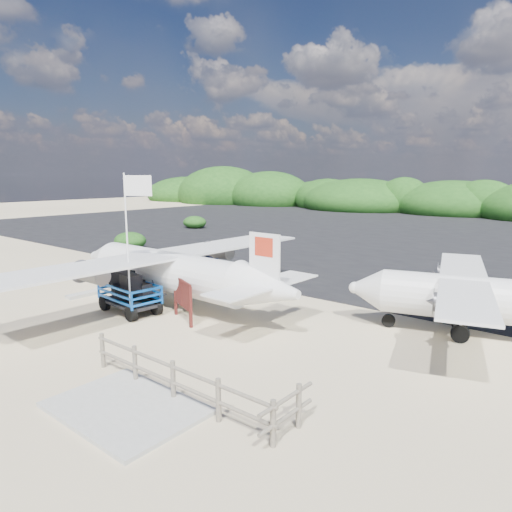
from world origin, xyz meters
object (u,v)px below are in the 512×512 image
(crew_b, at_px, (209,276))
(aircraft_small, at_px, (368,222))
(flagpole, at_px, (131,319))
(crew_c, at_px, (217,272))
(baggage_cart, at_px, (130,312))
(signboard, at_px, (183,321))
(crew_a, at_px, (181,261))

(crew_b, relative_size, aircraft_small, 0.22)
(flagpole, bearing_deg, crew_c, 98.93)
(baggage_cart, distance_m, signboard, 2.47)
(crew_a, bearing_deg, crew_c, 153.06)
(crew_a, relative_size, aircraft_small, 0.19)
(signboard, bearing_deg, crew_a, 161.93)
(crew_c, xyz_separation_m, aircraft_small, (-8.15, 33.14, -0.78))
(baggage_cart, xyz_separation_m, flagpole, (0.76, -0.51, 0.00))
(crew_c, distance_m, aircraft_small, 34.14)
(signboard, xyz_separation_m, crew_a, (-5.84, 5.09, 0.78))
(crew_c, bearing_deg, baggage_cart, 72.41)
(signboard, height_order, crew_c, crew_c)
(flagpole, height_order, crew_c, flagpole)
(baggage_cart, height_order, crew_a, crew_a)
(flagpole, height_order, signboard, flagpole)
(signboard, distance_m, aircraft_small, 38.97)
(flagpole, xyz_separation_m, crew_b, (-0.11, 4.25, 0.92))
(crew_b, bearing_deg, baggage_cart, 97.77)
(baggage_cart, bearing_deg, aircraft_small, 107.08)
(baggage_cart, distance_m, aircraft_small, 39.00)
(crew_b, bearing_deg, flagpole, 109.04)
(crew_a, xyz_separation_m, crew_c, (3.34, -0.75, -0.01))
(signboard, bearing_deg, flagpole, -122.10)
(baggage_cart, height_order, aircraft_small, aircraft_small)
(baggage_cart, bearing_deg, flagpole, -28.91)
(signboard, distance_m, crew_b, 3.68)
(signboard, bearing_deg, crew_c, 142.89)
(signboard, xyz_separation_m, crew_c, (-2.49, 4.34, 0.78))
(signboard, relative_size, crew_a, 1.24)
(flagpole, distance_m, crew_c, 5.60)
(baggage_cart, relative_size, crew_b, 1.52)
(flagpole, relative_size, crew_c, 3.48)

